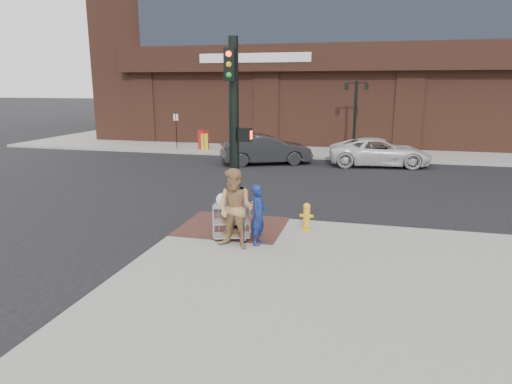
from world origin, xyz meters
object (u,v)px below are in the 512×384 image
(utility_cart, at_px, (232,218))
(fire_hydrant, at_px, (307,216))
(lamp_post, at_px, (355,109))
(woman_blue, at_px, (259,215))
(traffic_signal_pole, at_px, (235,130))
(pedestrian_tan, at_px, (235,209))
(minivan_white, at_px, (380,152))
(sedan_dark, at_px, (266,149))

(utility_cart, bearing_deg, fire_hydrant, 35.34)
(lamp_post, bearing_deg, fire_hydrant, -92.23)
(woman_blue, bearing_deg, traffic_signal_pole, 48.06)
(fire_hydrant, bearing_deg, traffic_signal_pole, -171.03)
(lamp_post, height_order, pedestrian_tan, lamp_post)
(pedestrian_tan, distance_m, utility_cart, 0.72)
(lamp_post, distance_m, pedestrian_tan, 16.87)
(minivan_white, height_order, fire_hydrant, minivan_white)
(traffic_signal_pole, xyz_separation_m, pedestrian_tan, (0.44, -1.45, -1.72))
(pedestrian_tan, xyz_separation_m, fire_hydrant, (1.45, 1.75, -0.58))
(woman_blue, distance_m, sedan_dark, 12.44)
(traffic_signal_pole, relative_size, utility_cart, 4.09)
(fire_hydrant, bearing_deg, woman_blue, -125.71)
(woman_blue, height_order, fire_hydrant, woman_blue)
(minivan_white, xyz_separation_m, fire_hydrant, (-1.99, -11.68, -0.15))
(fire_hydrant, bearing_deg, minivan_white, 80.32)
(lamp_post, height_order, fire_hydrant, lamp_post)
(sedan_dark, distance_m, utility_cart, 12.15)
(lamp_post, relative_size, traffic_signal_pole, 0.80)
(sedan_dark, bearing_deg, pedestrian_tan, 164.93)
(lamp_post, height_order, sedan_dark, lamp_post)
(fire_hydrant, bearing_deg, utility_cart, -144.66)
(traffic_signal_pole, relative_size, sedan_dark, 1.10)
(woman_blue, relative_size, utility_cart, 1.22)
(traffic_signal_pole, distance_m, sedan_dark, 11.41)
(utility_cart, bearing_deg, woman_blue, -11.63)
(traffic_signal_pole, distance_m, fire_hydrant, 2.99)
(sedan_dark, bearing_deg, woman_blue, 167.36)
(minivan_white, bearing_deg, pedestrian_tan, 159.11)
(woman_blue, bearing_deg, minivan_white, -5.31)
(lamp_post, distance_m, sedan_dark, 6.19)
(minivan_white, relative_size, fire_hydrant, 6.54)
(lamp_post, xyz_separation_m, minivan_white, (1.41, -3.25, -1.93))
(lamp_post, bearing_deg, pedestrian_tan, -96.95)
(woman_blue, xyz_separation_m, sedan_dark, (-2.64, 12.16, -0.15))
(traffic_signal_pole, xyz_separation_m, woman_blue, (0.91, -1.07, -1.94))
(minivan_white, bearing_deg, fire_hydrant, 163.82)
(sedan_dark, xyz_separation_m, fire_hydrant, (3.62, -10.79, -0.21))
(traffic_signal_pole, height_order, fire_hydrant, traffic_signal_pole)
(lamp_post, xyz_separation_m, traffic_signal_pole, (-2.48, -15.23, 0.21))
(pedestrian_tan, distance_m, sedan_dark, 12.73)
(minivan_white, distance_m, fire_hydrant, 11.85)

